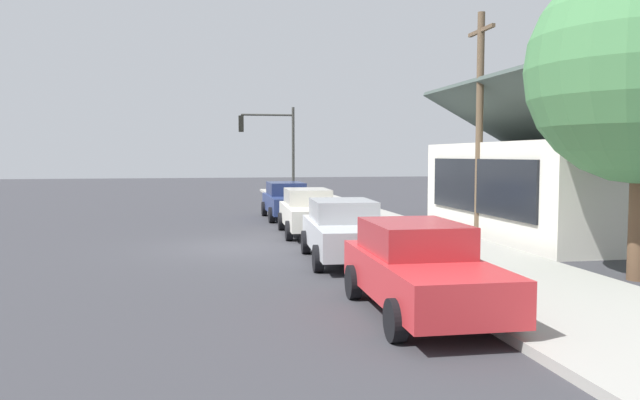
{
  "coord_description": "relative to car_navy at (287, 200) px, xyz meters",
  "views": [
    {
      "loc": [
        18.75,
        -0.9,
        2.78
      ],
      "look_at": [
        -1.35,
        2.89,
        1.32
      ],
      "focal_mm": 34.93,
      "sensor_mm": 36.0,
      "label": 1
    }
  ],
  "objects": [
    {
      "name": "fire_hydrant_red",
      "position": [
        8.16,
        1.47,
        -0.32
      ],
      "size": [
        0.22,
        0.22,
        0.71
      ],
      "color": "red",
      "rests_on": "sidewalk_curb"
    },
    {
      "name": "storefront_building",
      "position": [
        7.68,
        9.25,
        0.95
      ],
      "size": [
        10.14,
        7.93,
        5.38
      ],
      "color": "silver",
      "rests_on": "ground"
    },
    {
      "name": "utility_pole_wooden",
      "position": [
        7.62,
        5.47,
        3.11
      ],
      "size": [
        1.8,
        0.24,
        7.5
      ],
      "color": "brown",
      "rests_on": "ground"
    },
    {
      "name": "car_navy",
      "position": [
        0.0,
        0.0,
        0.0
      ],
      "size": [
        4.89,
        1.95,
        1.59
      ],
      "rotation": [
        0.0,
        0.0,
        0.0
      ],
      "color": "navy",
      "rests_on": "ground"
    },
    {
      "name": "car_silver",
      "position": [
        11.21,
        0.03,
        -0.0
      ],
      "size": [
        4.65,
        2.22,
        1.59
      ],
      "rotation": [
        0.0,
        0.0,
        -0.06
      ],
      "color": "silver",
      "rests_on": "ground"
    },
    {
      "name": "car_ivory",
      "position": [
        5.57,
        0.03,
        -0.0
      ],
      "size": [
        4.75,
        2.06,
        1.59
      ],
      "rotation": [
        0.0,
        0.0,
        -0.04
      ],
      "color": "silver",
      "rests_on": "ground"
    },
    {
      "name": "sidewalk_curb",
      "position": [
        8.38,
        2.87,
        -0.74
      ],
      "size": [
        60.0,
        4.2,
        0.16
      ],
      "primitive_type": "cube",
      "color": "#A3A099",
      "rests_on": "ground"
    },
    {
      "name": "car_cherry",
      "position": [
        16.85,
        0.08,
        -0.0
      ],
      "size": [
        4.63,
        2.07,
        1.59
      ],
      "rotation": [
        0.0,
        0.0,
        -0.02
      ],
      "color": "red",
      "rests_on": "ground"
    },
    {
      "name": "traffic_light_main",
      "position": [
        -4.0,
        -0.19,
        2.68
      ],
      "size": [
        0.37,
        2.79,
        5.2
      ],
      "color": "#383833",
      "rests_on": "ground"
    },
    {
      "name": "ground_plane",
      "position": [
        8.38,
        -2.73,
        -0.82
      ],
      "size": [
        120.0,
        120.0,
        0.0
      ],
      "primitive_type": "plane",
      "color": "#38383D"
    }
  ]
}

